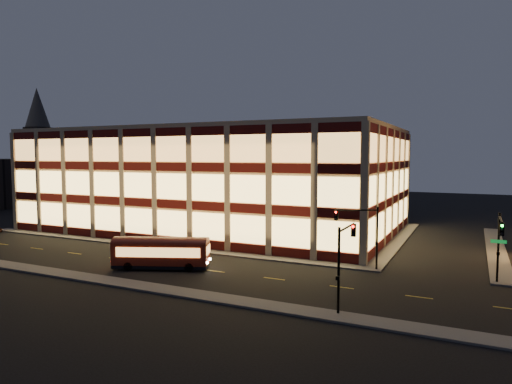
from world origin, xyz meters
The scene contains 12 objects.
ground centered at (0.00, 0.00, 0.00)m, with size 200.00×200.00×0.00m, color black.
sidewalk_office_south centered at (-3.00, 1.00, 0.07)m, with size 54.00×2.00×0.15m, color #514F4C.
sidewalk_office_east centered at (23.00, 17.00, 0.07)m, with size 2.00×30.00×0.15m, color #514F4C.
sidewalk_tower_west centered at (34.00, 17.00, 0.07)m, with size 2.00×30.00×0.15m, color #514F4C.
sidewalk_near centered at (0.00, -13.00, 0.07)m, with size 100.00×2.00×0.15m, color #514F4C.
office_building centered at (-2.91, 16.91, 7.25)m, with size 50.45×30.45×14.50m.
church_tower centered at (-70.00, 40.00, 9.00)m, with size 5.00×5.00×18.00m, color #2D2621.
church_spire centered at (-70.00, 40.00, 23.00)m, with size 6.00×6.00×10.00m, color #4C473F.
traffic_signal_far centered at (22.21, 0.24, 4.11)m, with size 3.79×1.87×6.00m.
traffic_signal_right centered at (33.50, -0.62, 4.10)m, with size 1.20×4.37×6.00m.
traffic_signal_near centered at (23.50, -11.03, 4.13)m, with size 0.32×4.45×6.00m.
trolley_bus centered at (4.84, -7.34, 1.69)m, with size 9.19×5.48×3.05m.
Camera 1 is at (31.50, -41.96, 10.76)m, focal length 32.00 mm.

